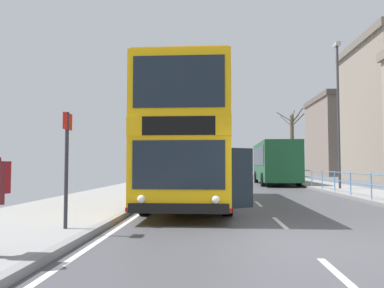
% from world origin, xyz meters
% --- Properties ---
extents(ground, '(15.80, 140.00, 0.20)m').
position_xyz_m(ground, '(-0.72, -0.00, 0.04)').
color(ground, '#48484D').
extents(double_decker_bus_main, '(3.27, 11.18, 4.45)m').
position_xyz_m(double_decker_bus_main, '(-2.50, 7.20, 2.33)').
color(double_decker_bus_main, '#F4B20F').
rests_on(double_decker_bus_main, ground).
extents(background_bus_far_lane, '(2.86, 9.51, 3.16)m').
position_xyz_m(background_bus_far_lane, '(2.96, 22.19, 1.72)').
color(background_bus_far_lane, '#19512D').
rests_on(background_bus_far_lane, ground).
extents(pedestrian_railing_far_kerb, '(0.05, 25.19, 1.03)m').
position_xyz_m(pedestrian_railing_far_kerb, '(4.45, 9.08, 0.84)').
color(pedestrian_railing_far_kerb, '#598CC6').
rests_on(pedestrian_railing_far_kerb, ground).
extents(bus_stop_sign_near, '(0.08, 0.44, 2.49)m').
position_xyz_m(bus_stop_sign_near, '(-4.85, 0.57, 1.68)').
color(bus_stop_sign_near, '#2D2D33').
rests_on(bus_stop_sign_near, ground).
extents(street_lamp_far_side, '(0.28, 0.60, 8.50)m').
position_xyz_m(street_lamp_far_side, '(5.53, 15.07, 5.01)').
color(street_lamp_far_side, '#38383D').
rests_on(street_lamp_far_side, ground).
extents(bare_tree_far_00, '(2.49, 2.59, 6.51)m').
position_xyz_m(bare_tree_far_00, '(5.39, 27.58, 3.42)').
color(bare_tree_far_00, brown).
rests_on(bare_tree_far_00, ground).
extents(background_building_01, '(9.34, 12.35, 10.96)m').
position_xyz_m(background_building_01, '(16.96, 46.81, 5.51)').
color(background_building_01, slate).
rests_on(background_building_01, ground).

